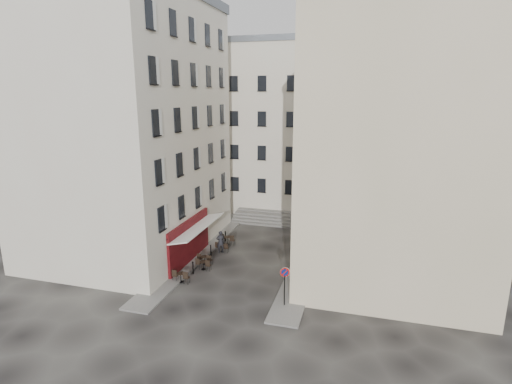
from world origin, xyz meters
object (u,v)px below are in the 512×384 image
(no_parking_sign, at_px, (285,279))
(pedestrian, at_px, (221,242))
(bistro_table_b, at_px, (203,264))
(bistro_table_a, at_px, (181,276))

(no_parking_sign, height_order, pedestrian, no_parking_sign)
(bistro_table_b, xyz_separation_m, pedestrian, (0.06, 3.51, 0.53))
(bistro_table_a, relative_size, pedestrian, 0.66)
(no_parking_sign, relative_size, bistro_table_b, 2.17)
(no_parking_sign, height_order, bistro_table_b, no_parking_sign)
(bistro_table_b, height_order, pedestrian, pedestrian)
(bistro_table_a, height_order, pedestrian, pedestrian)
(no_parking_sign, bearing_deg, bistro_table_b, 133.09)
(pedestrian, bearing_deg, bistro_table_b, 61.10)
(no_parking_sign, xyz_separation_m, bistro_table_b, (-7.00, 3.63, -1.43))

